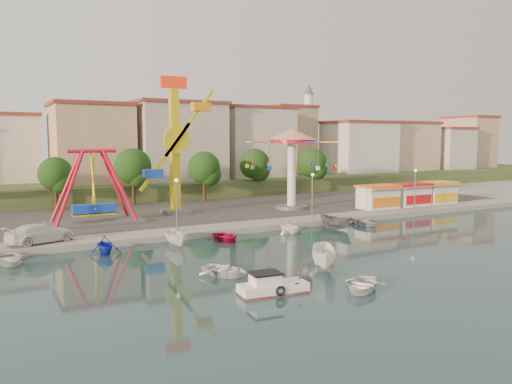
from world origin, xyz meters
TOP-DOWN VIEW (x-y plane):
  - ground at (0.00, 0.00)m, footprint 200.00×200.00m
  - quay_deck at (0.00, 62.00)m, footprint 200.00×100.00m
  - asphalt_pad at (0.00, 30.00)m, footprint 90.00×28.00m
  - hill_terrace at (0.00, 67.00)m, footprint 200.00×60.00m
  - pirate_ship_ride at (-13.96, 22.38)m, footprint 10.00×5.00m
  - kamikaze_tower at (-3.48, 24.77)m, footprint 6.42×3.10m
  - wave_swinger at (11.03, 21.94)m, footprint 11.60×11.60m
  - booth_left at (21.02, 16.49)m, footprint 5.40×3.78m
  - booth_mid at (26.86, 16.49)m, footprint 5.40×3.78m
  - booth_right at (32.18, 16.49)m, footprint 5.40×3.78m
  - lamp_post_1 at (-8.00, 13.00)m, footprint 0.14×0.14m
  - lamp_post_2 at (8.00, 13.00)m, footprint 0.14×0.14m
  - lamp_post_3 at (24.00, 13.00)m, footprint 0.14×0.14m
  - tree_1 at (-16.00, 36.24)m, footprint 4.35×4.35m
  - tree_2 at (-6.00, 35.81)m, footprint 5.02×5.02m
  - tree_3 at (4.00, 34.36)m, footprint 4.68×4.68m
  - tree_4 at (14.00, 37.35)m, footprint 4.86×4.86m
  - tree_5 at (24.00, 35.54)m, footprint 4.83×4.83m
  - building_1 at (-21.33, 51.38)m, footprint 12.33×9.01m
  - building_2 at (-8.19, 51.96)m, footprint 11.95×9.28m
  - building_3 at (5.60, 48.80)m, footprint 12.59×10.50m
  - building_4 at (19.07, 52.20)m, footprint 10.75×9.23m
  - building_5 at (32.37, 50.33)m, footprint 12.77×10.96m
  - building_6 at (44.15, 48.77)m, footprint 8.23×8.98m
  - building_7 at (56.03, 53.70)m, footprint 11.59×10.93m
  - building_8 at (69.93, 47.19)m, footprint 12.84×9.28m
  - building_9 at (83.46, 49.95)m, footprint 12.95×9.17m
  - minaret at (36.00, 54.00)m, footprint 2.80×2.80m
  - cabin_motorboat at (-8.92, -6.46)m, footprint 4.49×2.09m
  - rowboat_a at (-9.66, -1.30)m, footprint 4.19×4.67m
  - rowboat_b at (-3.58, -8.70)m, footprint 4.70×4.50m
  - skiff at (-2.51, -3.34)m, footprint 4.17×4.93m
  - van at (-20.15, 14.21)m, footprint 6.25×4.23m
  - moored_boat_0 at (-22.84, 9.80)m, footprint 3.25×4.25m
  - moored_boat_1 at (-15.60, 9.80)m, footprint 2.72×3.12m
  - moored_boat_2 at (-9.30, 9.80)m, footprint 1.48×3.79m
  - moored_boat_3 at (-4.31, 9.80)m, footprint 2.77×3.81m
  - moored_boat_4 at (2.90, 9.80)m, footprint 3.37×3.68m
  - moored_boat_5 at (8.89, 9.80)m, footprint 2.60×4.24m
  - moored_boat_6 at (13.07, 9.80)m, footprint 3.45×4.43m

SIDE VIEW (x-z plane):
  - ground at x=0.00m, z-range 0.00..0.00m
  - quay_deck at x=0.00m, z-range 0.00..0.60m
  - moored_boat_3 at x=-4.31m, z-range 0.00..0.77m
  - rowboat_b at x=-3.58m, z-range 0.00..0.79m
  - rowboat_a at x=-9.66m, z-range 0.00..0.80m
  - cabin_motorboat at x=-8.92m, z-range -0.36..1.17m
  - moored_boat_0 at x=-22.84m, z-range 0.00..0.82m
  - moored_boat_6 at x=13.07m, z-range 0.00..0.84m
  - asphalt_pad at x=0.00m, z-range 0.60..0.61m
  - moored_boat_2 at x=-9.30m, z-range 0.00..1.45m
  - moored_boat_5 at x=8.89m, z-range 0.00..1.54m
  - moored_boat_1 at x=-15.60m, z-range 0.00..1.59m
  - moored_boat_4 at x=2.90m, z-range 0.00..1.65m
  - skiff at x=-2.51m, z-range 0.00..1.84m
  - van at x=-20.15m, z-range 0.60..2.28m
  - hill_terrace at x=0.00m, z-range 0.00..3.00m
  - booth_left at x=21.02m, z-range 0.62..3.70m
  - booth_mid at x=26.86m, z-range 0.62..3.70m
  - booth_right at x=32.18m, z-range 0.62..3.70m
  - lamp_post_1 at x=-8.00m, z-range 0.60..5.60m
  - lamp_post_2 at x=8.00m, z-range 0.60..5.60m
  - lamp_post_3 at x=24.00m, z-range 0.60..5.60m
  - pirate_ship_ride at x=-13.96m, z-range 0.39..8.39m
  - tree_1 at x=-16.00m, z-range 1.80..8.60m
  - tree_3 at x=4.00m, z-range 1.90..9.21m
  - tree_5 at x=24.00m, z-range 1.94..9.48m
  - tree_4 at x=14.00m, z-range 1.95..9.55m
  - tree_2 at x=-6.00m, z-range 1.99..9.84m
  - building_1 at x=-21.33m, z-range 3.00..11.63m
  - building_7 at x=56.03m, z-range 3.00..11.76m
  - building_3 at x=5.60m, z-range 3.00..12.20m
  - building_9 at x=83.46m, z-range 3.00..12.21m
  - building_4 at x=19.07m, z-range 3.00..12.24m
  - wave_swinger at x=11.03m, z-range 3.00..13.40m
  - kamikaze_tower at x=-3.48m, z-range 0.25..16.75m
  - building_5 at x=32.37m, z-range 3.00..14.21m
  - building_2 at x=-8.19m, z-range 3.00..14.23m
  - building_6 at x=44.15m, z-range 3.00..15.36m
  - building_8 at x=69.93m, z-range 3.00..15.58m
  - minaret at x=36.00m, z-range 3.55..21.55m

